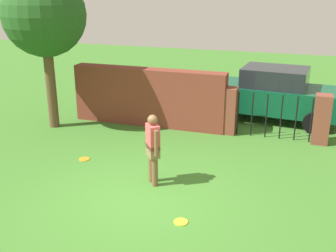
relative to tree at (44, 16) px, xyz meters
name	(u,v)px	position (x,y,z in m)	size (l,w,h in m)	color
ground_plane	(140,198)	(4.26, -3.40, -3.36)	(40.00, 40.00, 0.00)	#3D7528
brick_wall	(149,97)	(2.76, 1.10, -2.47)	(4.86, 0.50, 1.80)	brown
tree	(44,16)	(0.00, 0.00, 0.00)	(2.42, 2.42, 4.61)	brown
person	(153,146)	(4.29, -2.68, -2.47)	(0.40, 0.44, 1.62)	brown
fence_gate	(274,115)	(6.58, 1.10, -2.66)	(3.03, 0.44, 1.40)	brown
car	(274,94)	(6.42, 2.86, -2.50)	(4.33, 2.20, 1.72)	#0C4C2D
frisbee_orange	(84,159)	(2.15, -2.00, -3.35)	(0.27, 0.27, 0.02)	orange
frisbee_yellow	(181,222)	(5.33, -4.02, -3.35)	(0.27, 0.27, 0.02)	yellow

